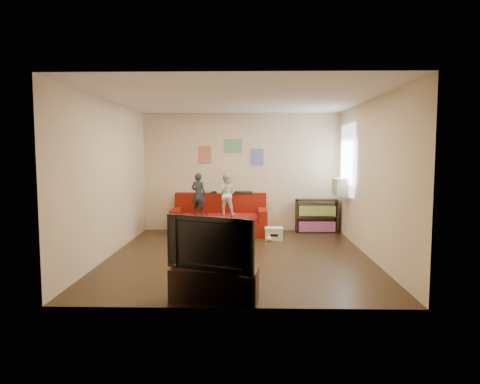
{
  "coord_description": "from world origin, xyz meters",
  "views": [
    {
      "loc": [
        0.19,
        -7.32,
        1.81
      ],
      "look_at": [
        0.0,
        0.8,
        1.05
      ],
      "focal_mm": 32.0,
      "sensor_mm": 36.0,
      "label": 1
    }
  ],
  "objects_px": {
    "child_b": "(226,194)",
    "television": "(214,242)",
    "coffee_table": "(210,228)",
    "bookshelf": "(316,217)",
    "sofa": "(220,220)",
    "child_a": "(199,194)",
    "tv_stand": "(214,285)",
    "file_box": "(274,233)"
  },
  "relations": [
    {
      "from": "coffee_table",
      "to": "television",
      "type": "distance_m",
      "value": 3.14
    },
    {
      "from": "file_box",
      "to": "tv_stand",
      "type": "bearing_deg",
      "value": -104.26
    },
    {
      "from": "child_b",
      "to": "bookshelf",
      "type": "distance_m",
      "value": 2.14
    },
    {
      "from": "child_b",
      "to": "bookshelf",
      "type": "bearing_deg",
      "value": -163.28
    },
    {
      "from": "child_b",
      "to": "bookshelf",
      "type": "height_order",
      "value": "child_b"
    },
    {
      "from": "child_a",
      "to": "tv_stand",
      "type": "xyz_separation_m",
      "value": [
        0.68,
        -4.15,
        -0.7
      ]
    },
    {
      "from": "child_b",
      "to": "television",
      "type": "bearing_deg",
      "value": 96.69
    },
    {
      "from": "child_b",
      "to": "tv_stand",
      "type": "distance_m",
      "value": 4.21
    },
    {
      "from": "child_b",
      "to": "television",
      "type": "distance_m",
      "value": 4.15
    },
    {
      "from": "coffee_table",
      "to": "television",
      "type": "height_order",
      "value": "television"
    },
    {
      "from": "television",
      "to": "coffee_table",
      "type": "bearing_deg",
      "value": 118.97
    },
    {
      "from": "tv_stand",
      "to": "television",
      "type": "relative_size",
      "value": 0.93
    },
    {
      "from": "coffee_table",
      "to": "sofa",
      "type": "bearing_deg",
      "value": 84.87
    },
    {
      "from": "sofa",
      "to": "coffee_table",
      "type": "distance_m",
      "value": 1.23
    },
    {
      "from": "coffee_table",
      "to": "tv_stand",
      "type": "bearing_deg",
      "value": -83.74
    },
    {
      "from": "child_b",
      "to": "child_a",
      "type": "bearing_deg",
      "value": 5.56
    },
    {
      "from": "child_b",
      "to": "coffee_table",
      "type": "xyz_separation_m",
      "value": [
        -0.26,
        -1.06,
        -0.55
      ]
    },
    {
      "from": "coffee_table",
      "to": "file_box",
      "type": "height_order",
      "value": "coffee_table"
    },
    {
      "from": "bookshelf",
      "to": "tv_stand",
      "type": "height_order",
      "value": "bookshelf"
    },
    {
      "from": "child_b",
      "to": "bookshelf",
      "type": "xyz_separation_m",
      "value": [
        2.03,
        0.4,
        -0.57
      ]
    },
    {
      "from": "child_a",
      "to": "coffee_table",
      "type": "bearing_deg",
      "value": 127.78
    },
    {
      "from": "sofa",
      "to": "child_b",
      "type": "relative_size",
      "value": 2.24
    },
    {
      "from": "sofa",
      "to": "coffee_table",
      "type": "height_order",
      "value": "sofa"
    },
    {
      "from": "child_a",
      "to": "file_box",
      "type": "height_order",
      "value": "child_a"
    },
    {
      "from": "sofa",
      "to": "coffee_table",
      "type": "xyz_separation_m",
      "value": [
        -0.11,
        -1.23,
        0.04
      ]
    },
    {
      "from": "file_box",
      "to": "sofa",
      "type": "bearing_deg",
      "value": 150.89
    },
    {
      "from": "sofa",
      "to": "television",
      "type": "xyz_separation_m",
      "value": [
        0.23,
        -4.32,
        0.42
      ]
    },
    {
      "from": "television",
      "to": "child_b",
      "type": "bearing_deg",
      "value": 113.84
    },
    {
      "from": "child_a",
      "to": "television",
      "type": "distance_m",
      "value": 4.21
    },
    {
      "from": "child_a",
      "to": "child_b",
      "type": "relative_size",
      "value": 0.99
    },
    {
      "from": "coffee_table",
      "to": "bookshelf",
      "type": "xyz_separation_m",
      "value": [
        2.29,
        1.46,
        -0.01
      ]
    },
    {
      "from": "child_a",
      "to": "coffee_table",
      "type": "xyz_separation_m",
      "value": [
        0.34,
        -1.06,
        -0.55
      ]
    },
    {
      "from": "bookshelf",
      "to": "television",
      "type": "height_order",
      "value": "television"
    },
    {
      "from": "bookshelf",
      "to": "television",
      "type": "bearing_deg",
      "value": -113.17
    },
    {
      "from": "sofa",
      "to": "file_box",
      "type": "relative_size",
      "value": 5.59
    },
    {
      "from": "coffee_table",
      "to": "tv_stand",
      "type": "distance_m",
      "value": 3.12
    },
    {
      "from": "bookshelf",
      "to": "file_box",
      "type": "height_order",
      "value": "bookshelf"
    },
    {
      "from": "file_box",
      "to": "television",
      "type": "relative_size",
      "value": 0.33
    },
    {
      "from": "sofa",
      "to": "television",
      "type": "bearing_deg",
      "value": -86.96
    },
    {
      "from": "television",
      "to": "file_box",
      "type": "bearing_deg",
      "value": 98.45
    },
    {
      "from": "child_a",
      "to": "bookshelf",
      "type": "xyz_separation_m",
      "value": [
        2.63,
        0.4,
        -0.56
      ]
    },
    {
      "from": "sofa",
      "to": "child_b",
      "type": "distance_m",
      "value": 0.63
    }
  ]
}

